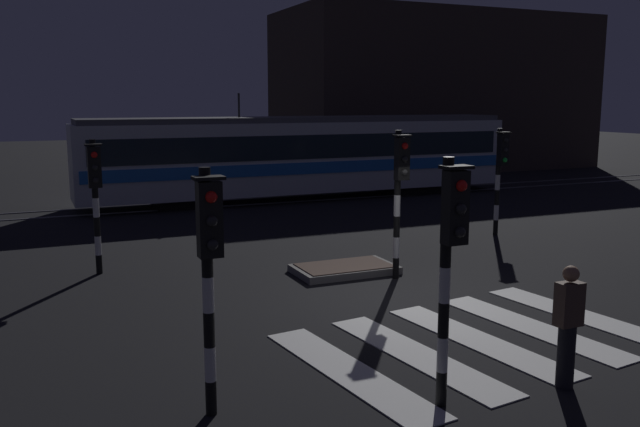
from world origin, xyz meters
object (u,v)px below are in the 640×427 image
Objects in this scene: traffic_light_corner_near_left at (209,256)px; traffic_light_median_centre at (400,182)px; tram at (303,155)px; traffic_light_kerb_mid_left at (450,246)px; pedestrian_waiting_at_kerb at (568,326)px; traffic_light_corner_far_right at (500,166)px; traffic_light_corner_far_left at (95,187)px.

traffic_light_median_centre is at bearing 41.35° from traffic_light_corner_near_left.
traffic_light_corner_near_left is 0.18× the size of tram.
pedestrian_waiting_at_kerb is (1.86, -0.12, -1.24)m from traffic_light_kerb_mid_left.
traffic_light_corner_far_right is 13.11m from traffic_light_corner_near_left.
traffic_light_corner_far_left is at bearing 94.05° from traffic_light_corner_near_left.
traffic_light_corner_far_left is 0.93× the size of traffic_light_median_centre.
traffic_light_corner_far_right is at bearing -75.59° from tram.
tram is at bearing 73.23° from traffic_light_kerb_mid_left.
tram is (2.77, 12.21, -0.40)m from traffic_light_median_centre.
traffic_light_median_centre is 1.05× the size of traffic_light_corner_near_left.
traffic_light_corner_near_left is (-5.40, -4.76, -0.10)m from traffic_light_median_centre.
tram is at bearing 104.41° from traffic_light_corner_far_right.
tram is 10.27× the size of pedestrian_waiting_at_kerb.
tram is at bearing 46.37° from traffic_light_corner_far_left.
traffic_light_kerb_mid_left reaches higher than traffic_light_corner_near_left.
traffic_light_corner_near_left is at bearing -138.65° from traffic_light_median_centre.
traffic_light_kerb_mid_left is 1.03× the size of traffic_light_corner_near_left.
traffic_light_kerb_mid_left reaches higher than traffic_light_corner_far_right.
traffic_light_kerb_mid_left is 18.70m from tram.
tram is at bearing 77.21° from traffic_light_median_centre.
traffic_light_corner_far_right is at bearing 36.60° from traffic_light_corner_near_left.
traffic_light_corner_far_left is 0.95× the size of traffic_light_kerb_mid_left.
traffic_light_corner_near_left reaches higher than traffic_light_corner_far_right.
traffic_light_kerb_mid_left is at bearing 176.30° from pedestrian_waiting_at_kerb.
traffic_light_corner_near_left is (-10.53, -7.82, 0.01)m from traffic_light_corner_far_right.
tram reaches higher than traffic_light_corner_far_left.
traffic_light_corner_near_left is 18.84m from tram.
traffic_light_corner_far_left is at bearing -133.63° from tram.
tram reaches higher than pedestrian_waiting_at_kerb.
traffic_light_median_centre is 5.97m from traffic_light_corner_far_right.
traffic_light_corner_near_left is at bearing -143.40° from traffic_light_corner_far_right.
pedestrian_waiting_at_kerb is at bearing -101.09° from tram.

